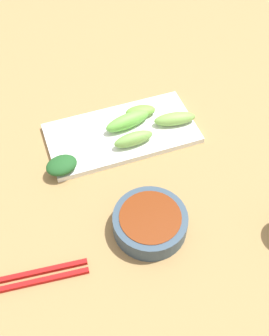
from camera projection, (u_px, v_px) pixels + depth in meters
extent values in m
cube|color=#997A49|center=(125.00, 165.00, 0.82)|extent=(2.10, 2.10, 0.02)
cylinder|color=#334859|center=(150.00, 223.00, 0.71)|extent=(0.13, 0.13, 0.04)
cylinder|color=maroon|center=(150.00, 221.00, 0.70)|extent=(0.11, 0.11, 0.03)
cube|color=white|center=(122.00, 133.00, 0.85)|extent=(0.15, 0.30, 0.01)
ellipsoid|color=#77AA49|center=(175.00, 119.00, 0.85)|extent=(0.04, 0.09, 0.03)
ellipsoid|color=#71A949|center=(134.00, 139.00, 0.82)|extent=(0.03, 0.08, 0.03)
ellipsoid|color=#1F5422|center=(62.00, 165.00, 0.78)|extent=(0.06, 0.07, 0.02)
ellipsoid|color=#68B844|center=(128.00, 121.00, 0.85)|extent=(0.05, 0.10, 0.03)
ellipsoid|color=#6CA93E|center=(141.00, 111.00, 0.87)|extent=(0.04, 0.07, 0.02)
cube|color=#B81212|center=(17.00, 286.00, 0.65)|extent=(0.03, 0.23, 0.01)
cube|color=#B81212|center=(16.00, 277.00, 0.66)|extent=(0.03, 0.23, 0.01)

